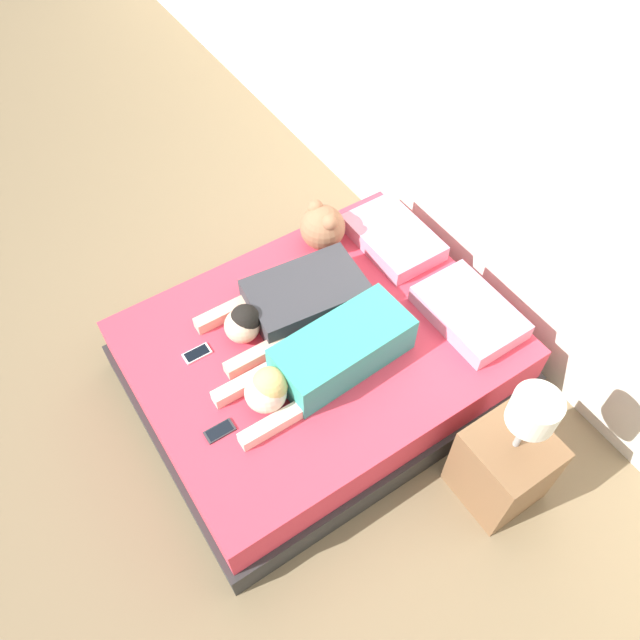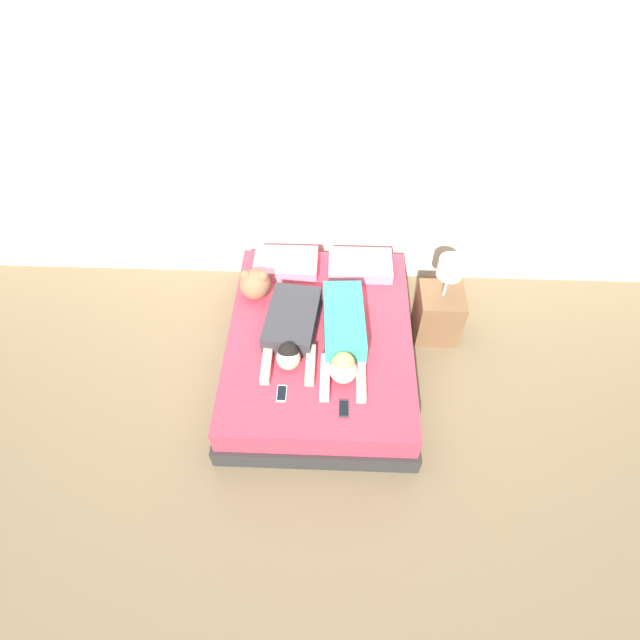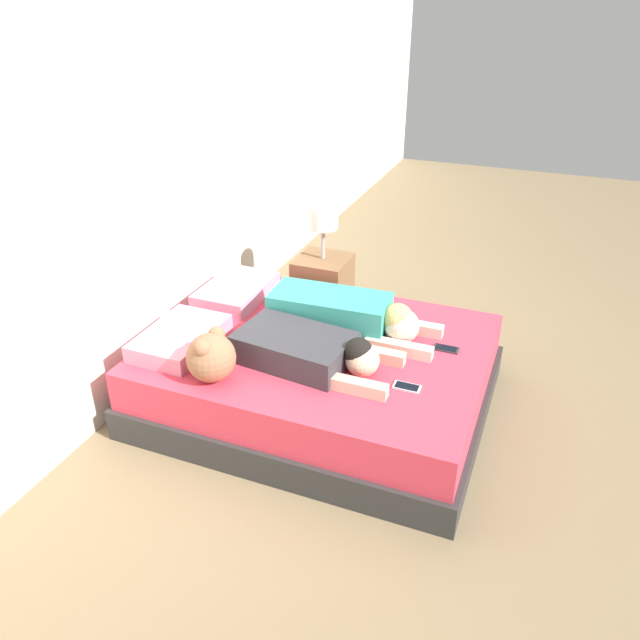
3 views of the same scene
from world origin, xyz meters
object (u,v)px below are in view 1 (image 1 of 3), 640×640
at_px(bed, 320,360).
at_px(person_right, 323,360).
at_px(plush_toy, 323,227).
at_px(nightstand, 505,462).
at_px(cell_phone_right, 220,431).
at_px(pillow_head_right, 469,312).
at_px(person_left, 290,303).
at_px(pillow_head_left, 393,237).
at_px(cell_phone_left, 197,354).

height_order(bed, person_right, person_right).
xyz_separation_m(plush_toy, nightstand, (1.60, 0.00, -0.27)).
bearing_deg(cell_phone_right, pillow_head_right, 84.56).
height_order(cell_phone_right, nightstand, nightstand).
distance_m(pillow_head_right, plush_toy, 0.97).
relative_size(bed, pillow_head_right, 3.47).
height_order(bed, plush_toy, plush_toy).
bearing_deg(person_left, pillow_head_left, 97.90).
bearing_deg(cell_phone_left, pillow_head_left, 93.21).
height_order(pillow_head_right, plush_toy, plush_toy).
bearing_deg(plush_toy, pillow_head_left, 56.78).
relative_size(person_right, cell_phone_left, 7.16).
xyz_separation_m(pillow_head_right, cell_phone_right, (-0.14, -1.44, -0.05)).
relative_size(person_left, person_right, 0.89).
bearing_deg(cell_phone_left, person_left, 86.56).
height_order(bed, pillow_head_left, pillow_head_left).
distance_m(person_right, plush_toy, 0.90).
relative_size(pillow_head_left, cell_phone_left, 3.94).
relative_size(cell_phone_right, nightstand, 0.16).
xyz_separation_m(pillow_head_right, cell_phone_left, (-0.59, -1.33, -0.05)).
relative_size(pillow_head_right, cell_phone_left, 3.94).
bearing_deg(bed, pillow_head_left, 114.46).
height_order(bed, nightstand, nightstand).
distance_m(cell_phone_right, plush_toy, 1.34).
bearing_deg(bed, person_right, -29.39).
bearing_deg(plush_toy, pillow_head_right, 21.16).
height_order(pillow_head_right, cell_phone_right, pillow_head_right).
relative_size(cell_phone_left, plush_toy, 0.52).
distance_m(person_right, cell_phone_right, 0.60).
bearing_deg(cell_phone_left, cell_phone_right, -13.46).
distance_m(person_left, cell_phone_right, 0.79).
bearing_deg(person_right, pillow_head_left, 121.86).
height_order(pillow_head_left, cell_phone_right, pillow_head_left).
bearing_deg(plush_toy, cell_phone_left, -72.89).
relative_size(bed, plush_toy, 7.11).
distance_m(person_left, plush_toy, 0.55).
xyz_separation_m(pillow_head_right, plush_toy, (-0.90, -0.35, 0.09)).
bearing_deg(cell_phone_left, nightstand, 37.27).
bearing_deg(pillow_head_right, cell_phone_right, -95.44).
xyz_separation_m(person_left, cell_phone_right, (0.42, -0.66, -0.08)).
height_order(person_right, cell_phone_left, person_right).
xyz_separation_m(cell_phone_left, cell_phone_right, (0.46, -0.11, 0.00)).
relative_size(pillow_head_right, nightstand, 0.64).
height_order(pillow_head_right, person_left, person_left).
height_order(bed, person_left, person_left).
bearing_deg(nightstand, pillow_head_left, 165.93).
relative_size(pillow_head_left, person_right, 0.55).
relative_size(plush_toy, nightstand, 0.31).
xyz_separation_m(person_left, person_right, (0.42, -0.07, 0.03)).
xyz_separation_m(person_left, plush_toy, (-0.33, 0.43, 0.06)).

